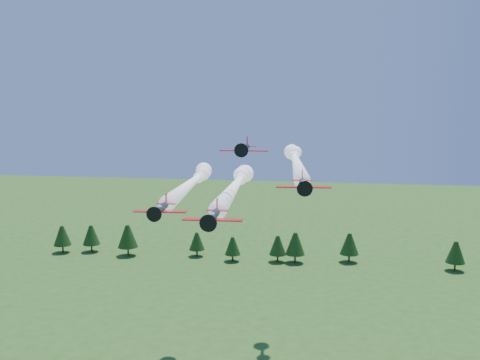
% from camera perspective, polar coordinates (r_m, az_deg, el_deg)
% --- Properties ---
extents(plane_lead, '(8.52, 50.24, 3.70)m').
position_cam_1_polar(plane_lead, '(96.43, -0.43, -0.49)').
color(plane_lead, black).
rests_on(plane_lead, ground).
extents(plane_left, '(9.31, 50.13, 3.70)m').
position_cam_1_polar(plane_left, '(107.11, -5.09, -0.21)').
color(plane_left, black).
rests_on(plane_left, ground).
extents(plane_right, '(10.75, 59.98, 3.70)m').
position_cam_1_polar(plane_right, '(110.27, 5.99, 2.08)').
color(plane_right, black).
rests_on(plane_right, ground).
extents(plane_slot, '(7.52, 8.19, 2.65)m').
position_cam_1_polar(plane_slot, '(82.55, 0.47, 3.40)').
color(plane_slot, black).
rests_on(plane_slot, ground).
extents(treeline, '(167.34, 16.53, 11.97)m').
position_cam_1_polar(treeline, '(188.12, 4.50, -6.64)').
color(treeline, '#382314').
rests_on(treeline, ground).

